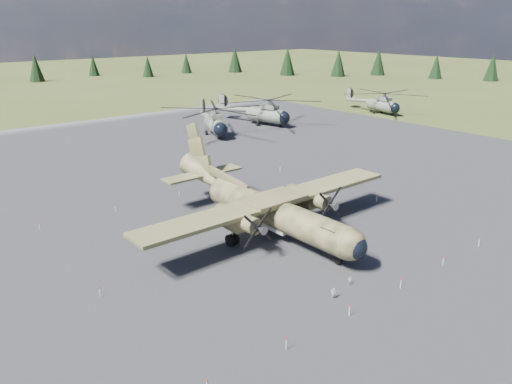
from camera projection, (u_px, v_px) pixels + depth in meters
ground at (267, 239)px, 47.30m from camera, size 500.00×500.00×0.00m
apron at (208, 210)px, 54.62m from camera, size 120.00×120.00×0.04m
transport_plane at (265, 205)px, 48.36m from camera, size 29.11×26.51×9.63m
helicopter_near at (215, 116)px, 89.20m from camera, size 26.21×26.21×5.12m
helicopter_mid at (267, 107)px, 98.21m from camera, size 24.40×25.95×5.22m
helicopter_far at (383, 99)px, 110.79m from camera, size 20.48×22.78×4.72m
info_placard_left at (333, 292)px, 37.05m from camera, size 0.53×0.34×0.77m
info_placard_right at (350, 280)px, 39.07m from camera, size 0.42×0.26×0.62m
barrier_fence at (264, 236)px, 46.80m from camera, size 33.12×29.62×0.85m
treeline at (421, 187)px, 47.06m from camera, size 334.31×333.54×10.95m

